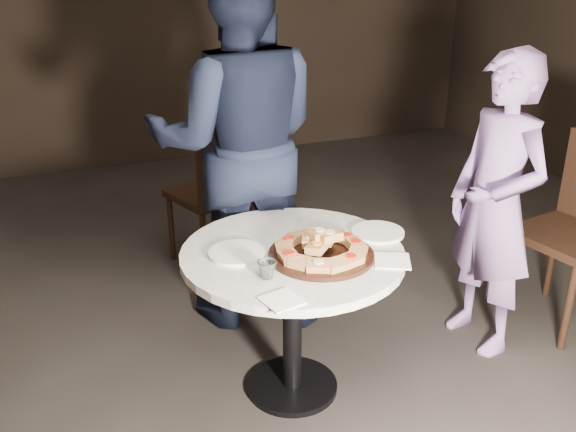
{
  "coord_description": "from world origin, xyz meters",
  "views": [
    {
      "loc": [
        -0.96,
        -2.05,
        1.8
      ],
      "look_at": [
        -0.1,
        0.13,
        0.8
      ],
      "focal_mm": 40.0,
      "sensor_mm": 36.0,
      "label": 1
    }
  ],
  "objects": [
    {
      "name": "diner_teal",
      "position": [
        0.9,
        0.11,
        0.71
      ],
      "size": [
        0.39,
        0.54,
        1.41
      ],
      "primitive_type": "imported",
      "rotation": [
        0.0,
        0.0,
        -1.47
      ],
      "color": "#846AAA",
      "rests_on": "ground"
    },
    {
      "name": "plate_left",
      "position": [
        -0.32,
        0.13,
        0.68
      ],
      "size": [
        0.27,
        0.27,
        0.01
      ],
      "primitive_type": "cylinder",
      "rotation": [
        0.0,
        0.0,
        -0.22
      ],
      "color": "white",
      "rests_on": "table"
    },
    {
      "name": "chair_far",
      "position": [
        -0.07,
        1.33,
        0.5
      ],
      "size": [
        0.53,
        0.54,
        0.87
      ],
      "rotation": [
        0.0,
        0.0,
        3.49
      ],
      "color": "black",
      "rests_on": "ground"
    },
    {
      "name": "focaccia_pile",
      "position": [
        -0.02,
        -0.01,
        0.72
      ],
      "size": [
        0.36,
        0.37,
        0.1
      ],
      "rotation": [
        0.0,
        0.0,
        0.35
      ],
      "color": "#A87341",
      "rests_on": "serving_board"
    },
    {
      "name": "diner_navy",
      "position": [
        -0.1,
        0.8,
        0.92
      ],
      "size": [
        1.06,
        0.92,
        1.84
      ],
      "primitive_type": "imported",
      "rotation": [
        0.0,
        0.0,
        2.85
      ],
      "color": "black",
      "rests_on": "ground"
    },
    {
      "name": "water_glass",
      "position": [
        -0.27,
        -0.09,
        0.71
      ],
      "size": [
        0.07,
        0.07,
        0.07
      ],
      "primitive_type": "imported",
      "rotation": [
        0.0,
        0.0,
        -0.02
      ],
      "color": "silver",
      "rests_on": "table"
    },
    {
      "name": "plate_right",
      "position": [
        0.29,
        0.1,
        0.68
      ],
      "size": [
        0.24,
        0.24,
        0.01
      ],
      "primitive_type": "cylinder",
      "rotation": [
        0.0,
        0.0,
        -0.07
      ],
      "color": "white",
      "rests_on": "table"
    },
    {
      "name": "floor",
      "position": [
        0.0,
        0.0,
        0.0
      ],
      "size": [
        7.0,
        7.0,
        0.0
      ],
      "primitive_type": "plane",
      "color": "black",
      "rests_on": "ground"
    },
    {
      "name": "napkin_near",
      "position": [
        -0.29,
        -0.27,
        0.68
      ],
      "size": [
        0.15,
        0.15,
        0.01
      ],
      "primitive_type": "cube",
      "rotation": [
        0.0,
        0.0,
        0.22
      ],
      "color": "white",
      "rests_on": "table"
    },
    {
      "name": "napkin_far",
      "position": [
        0.22,
        -0.15,
        0.68
      ],
      "size": [
        0.18,
        0.18,
        0.01
      ],
      "primitive_type": "cube",
      "rotation": [
        0.0,
        0.0,
        -0.46
      ],
      "color": "white",
      "rests_on": "table"
    },
    {
      "name": "serving_board",
      "position": [
        -0.02,
        -0.01,
        0.68
      ],
      "size": [
        0.55,
        0.55,
        0.02
      ],
      "primitive_type": "cylinder",
      "rotation": [
        0.0,
        0.0,
        0.42
      ],
      "color": "black",
      "rests_on": "table"
    },
    {
      "name": "table",
      "position": [
        -0.1,
        0.08,
        0.55
      ],
      "size": [
        0.97,
        0.97,
        0.67
      ],
      "rotation": [
        0.0,
        0.0,
        -0.09
      ],
      "color": "black",
      "rests_on": "ground"
    }
  ]
}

